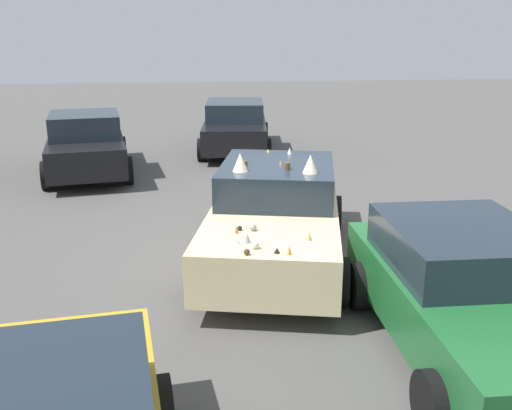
{
  "coord_description": "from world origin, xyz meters",
  "views": [
    {
      "loc": [
        -8.29,
        1.2,
        3.47
      ],
      "look_at": [
        0.0,
        0.3,
        0.9
      ],
      "focal_mm": 40.91,
      "sensor_mm": 36.0,
      "label": 1
    }
  ],
  "objects_px": {
    "art_car_decorated": "(276,214)",
    "parked_sedan_behind_left": "(468,294)",
    "parked_sedan_near_left": "(86,144)",
    "parked_sedan_far_right": "(235,126)"
  },
  "relations": [
    {
      "from": "art_car_decorated",
      "to": "parked_sedan_behind_left",
      "type": "height_order",
      "value": "art_car_decorated"
    },
    {
      "from": "parked_sedan_behind_left",
      "to": "parked_sedan_near_left",
      "type": "bearing_deg",
      "value": -147.49
    },
    {
      "from": "parked_sedan_behind_left",
      "to": "parked_sedan_near_left",
      "type": "xyz_separation_m",
      "value": [
        8.77,
        5.49,
        0.04
      ]
    },
    {
      "from": "parked_sedan_near_left",
      "to": "art_car_decorated",
      "type": "bearing_deg",
      "value": -156.41
    },
    {
      "from": "art_car_decorated",
      "to": "parked_sedan_near_left",
      "type": "bearing_deg",
      "value": -135.11
    },
    {
      "from": "art_car_decorated",
      "to": "parked_sedan_near_left",
      "type": "height_order",
      "value": "art_car_decorated"
    },
    {
      "from": "art_car_decorated",
      "to": "parked_sedan_far_right",
      "type": "distance_m",
      "value": 8.23
    },
    {
      "from": "parked_sedan_behind_left",
      "to": "parked_sedan_near_left",
      "type": "relative_size",
      "value": 0.9
    },
    {
      "from": "art_car_decorated",
      "to": "parked_sedan_far_right",
      "type": "xyz_separation_m",
      "value": [
        8.23,
        0.02,
        -0.02
      ]
    },
    {
      "from": "parked_sedan_far_right",
      "to": "parked_sedan_behind_left",
      "type": "bearing_deg",
      "value": -166.04
    }
  ]
}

